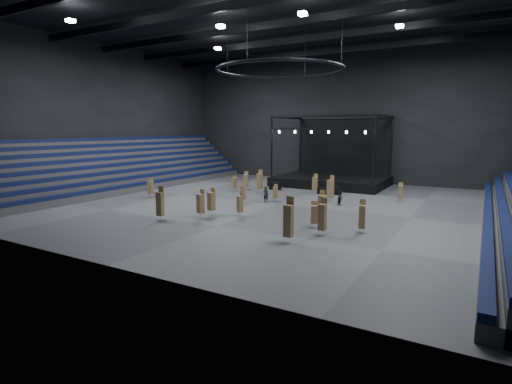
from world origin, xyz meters
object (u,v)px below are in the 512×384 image
Objects in this scene: chair_stack_0 at (315,183)px; chair_stack_12 at (314,214)px; flight_case_left at (275,186)px; man_center at (266,194)px; chair_stack_6 at (160,203)px; chair_stack_13 at (321,206)px; flight_case_mid at (322,191)px; chair_stack_8 at (150,187)px; chair_stack_9 at (362,216)px; chair_stack_14 at (246,180)px; chair_stack_15 at (275,192)px; chair_stack_3 at (322,216)px; chair_stack_10 at (330,188)px; chair_stack_2 at (211,201)px; chair_stack_16 at (400,192)px; chair_stack_4 at (289,220)px; chair_stack_1 at (234,183)px; chair_stack_5 at (201,203)px; crew_member at (341,198)px; chair_stack_17 at (260,181)px; stage at (333,174)px; chair_stack_11 at (240,204)px; flight_case_right at (335,191)px.

chair_stack_12 is (6.05, -15.42, -0.11)m from chair_stack_0.
man_center reaches higher than flight_case_left.
chair_stack_6 is 1.10× the size of chair_stack_13.
chair_stack_8 is at bearing -142.83° from flight_case_mid.
chair_stack_0 is at bearing -163.89° from flight_case_mid.
chair_stack_6 reaches higher than flight_case_mid.
chair_stack_13 is at bearing 17.51° from chair_stack_6.
chair_stack_9 reaches higher than man_center.
chair_stack_6 is (-0.44, -19.77, 0.98)m from flight_case_left.
chair_stack_14 reaches higher than chair_stack_15.
man_center is at bearing -105.26° from chair_stack_0.
chair_stack_10 is (-3.97, 12.86, 0.05)m from chair_stack_3.
chair_stack_8 is at bearing -141.31° from chair_stack_14.
chair_stack_2 is at bearing -28.68° from chair_stack_8.
chair_stack_16 is (3.88, 12.47, -0.24)m from chair_stack_13.
chair_stack_4 is at bearing -13.76° from chair_stack_6.
chair_stack_13 is at bearing 151.45° from man_center.
chair_stack_1 is 14.76m from chair_stack_5.
crew_member is at bearing 1.22° from chair_stack_1.
chair_stack_6 is at bearing 175.56° from chair_stack_4.
chair_stack_4 reaches higher than chair_stack_17.
chair_stack_10 reaches higher than chair_stack_14.
chair_stack_5 is at bearing -96.68° from stage.
chair_stack_1 is 8.19m from man_center.
chair_stack_9 is at bearing -27.81° from chair_stack_13.
flight_case_left is at bearing 128.73° from chair_stack_13.
chair_stack_1 is at bearing 125.80° from chair_stack_2.
chair_stack_4 is 21.00m from chair_stack_17.
chair_stack_16 is (0.03, 14.44, -0.18)m from chair_stack_9.
chair_stack_9 reaches higher than chair_stack_14.
chair_stack_12 is at bearing 25.76° from chair_stack_5.
chair_stack_13 reaches higher than chair_stack_2.
chair_stack_15 is at bearing -165.10° from chair_stack_16.
chair_stack_0 is 6.95m from chair_stack_15.
chair_stack_5 is (-0.12, -1.37, 0.01)m from chair_stack_2.
chair_stack_5 is at bearing -118.22° from chair_stack_11.
chair_stack_0 is 9.67m from chair_stack_1.
chair_stack_12 is 1.15× the size of chair_stack_15.
chair_stack_3 is 8.82m from chair_stack_11.
chair_stack_13 reaches higher than man_center.
chair_stack_2 is 0.84× the size of chair_stack_6.
flight_case_right is 8.46m from chair_stack_15.
chair_stack_11 reaches higher than flight_case_right.
flight_case_mid is at bearing 50.92° from crew_member.
chair_stack_3 is at bearing -29.40° from chair_stack_1.
chair_stack_8 is 1.29× the size of man_center.
chair_stack_8 is 0.94× the size of chair_stack_14.
man_center is at bearing -111.46° from flight_case_mid.
chair_stack_10 is 1.33× the size of chair_stack_11.
chair_stack_12 is (7.15, -0.85, 0.02)m from chair_stack_11.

